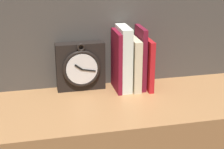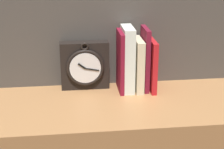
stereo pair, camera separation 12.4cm
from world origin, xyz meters
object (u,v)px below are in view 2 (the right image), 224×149
at_px(clock, 85,66).
at_px(book_slot3_maroon, 145,59).
at_px(book_slot2_cream, 138,65).
at_px(book_slot0_maroon, 120,61).
at_px(book_slot1_white, 128,59).
at_px(book_slot4_red, 151,65).

bearing_deg(clock, book_slot3_maroon, -7.16).
height_order(clock, book_slot2_cream, book_slot2_cream).
bearing_deg(book_slot0_maroon, book_slot1_white, 3.53).
bearing_deg(book_slot4_red, book_slot2_cream, 175.86).
bearing_deg(book_slot2_cream, book_slot1_white, 176.01).
relative_size(clock, book_slot4_red, 0.97).
bearing_deg(book_slot4_red, clock, 171.43).
relative_size(clock, book_slot0_maroon, 0.83).
bearing_deg(book_slot1_white, book_slot3_maroon, 2.36).
distance_m(clock, book_slot0_maroon, 0.13).
bearing_deg(book_slot3_maroon, book_slot1_white, -177.64).
relative_size(book_slot1_white, book_slot4_red, 1.25).
height_order(book_slot1_white, book_slot3_maroon, book_slot1_white).
bearing_deg(clock, book_slot4_red, -8.57).
distance_m(book_slot0_maroon, book_slot1_white, 0.03).
distance_m(book_slot0_maroon, book_slot3_maroon, 0.09).
height_order(clock, book_slot0_maroon, book_slot0_maroon).
bearing_deg(book_slot4_red, book_slot3_maroon, 158.59).
height_order(book_slot1_white, book_slot2_cream, book_slot1_white).
relative_size(book_slot0_maroon, book_slot3_maroon, 0.96).
distance_m(clock, book_slot3_maroon, 0.22).
bearing_deg(clock, book_slot1_white, -11.10).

